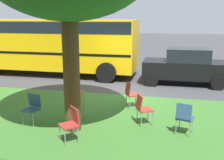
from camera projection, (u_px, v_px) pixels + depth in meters
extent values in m
plane|color=#424247|center=(117.00, 93.00, 11.14)|extent=(80.00, 80.00, 0.00)
cube|color=#3D752D|center=(95.00, 122.00, 8.11)|extent=(48.00, 6.00, 0.01)
cylinder|color=brown|center=(71.00, 67.00, 7.20)|extent=(0.44, 0.44, 3.53)
cube|color=#335184|center=(185.00, 118.00, 7.22)|extent=(0.51, 0.50, 0.04)
cube|color=#335184|center=(184.00, 112.00, 7.01)|extent=(0.41, 0.19, 0.40)
cylinder|color=gray|center=(193.00, 125.00, 7.33)|extent=(0.02, 0.02, 0.42)
cylinder|color=gray|center=(179.00, 123.00, 7.50)|extent=(0.02, 0.02, 0.42)
cylinder|color=gray|center=(190.00, 130.00, 7.04)|extent=(0.02, 0.02, 0.42)
cylinder|color=gray|center=(176.00, 127.00, 7.21)|extent=(0.02, 0.02, 0.42)
cube|color=#B7332D|center=(133.00, 95.00, 9.37)|extent=(0.55, 0.56, 0.04)
cube|color=#B7332D|center=(128.00, 88.00, 9.27)|extent=(0.26, 0.39, 0.40)
cylinder|color=gray|center=(139.00, 102.00, 9.29)|extent=(0.02, 0.02, 0.42)
cylinder|color=gray|center=(136.00, 99.00, 9.63)|extent=(0.02, 0.02, 0.42)
cylinder|color=gray|center=(130.00, 103.00, 9.21)|extent=(0.02, 0.02, 0.42)
cylinder|color=gray|center=(126.00, 100.00, 9.55)|extent=(0.02, 0.02, 0.42)
cube|color=#B7332D|center=(145.00, 110.00, 7.87)|extent=(0.55, 0.55, 0.04)
cube|color=#B7332D|center=(139.00, 102.00, 7.78)|extent=(0.26, 0.39, 0.40)
cylinder|color=gray|center=(153.00, 119.00, 7.80)|extent=(0.02, 0.02, 0.42)
cylinder|color=gray|center=(148.00, 114.00, 8.14)|extent=(0.02, 0.02, 0.42)
cylinder|color=gray|center=(141.00, 120.00, 7.72)|extent=(0.02, 0.02, 0.42)
cylinder|color=gray|center=(137.00, 115.00, 8.06)|extent=(0.02, 0.02, 0.42)
cube|color=#335184|center=(31.00, 110.00, 7.85)|extent=(0.47, 0.45, 0.04)
cube|color=#335184|center=(34.00, 100.00, 7.96)|extent=(0.41, 0.14, 0.40)
cylinder|color=gray|center=(23.00, 119.00, 7.81)|extent=(0.02, 0.02, 0.42)
cylinder|color=gray|center=(33.00, 120.00, 7.69)|extent=(0.02, 0.02, 0.42)
cylinder|color=gray|center=(30.00, 115.00, 8.12)|extent=(0.02, 0.02, 0.42)
cylinder|color=gray|center=(40.00, 116.00, 8.00)|extent=(0.02, 0.02, 0.42)
cube|color=#B7332D|center=(68.00, 125.00, 6.74)|extent=(0.58, 0.58, 0.04)
cube|color=#B7332D|center=(75.00, 115.00, 6.78)|extent=(0.34, 0.35, 0.40)
cylinder|color=gray|center=(60.00, 133.00, 6.86)|extent=(0.02, 0.02, 0.42)
cylinder|color=gray|center=(65.00, 138.00, 6.56)|extent=(0.02, 0.02, 0.42)
cylinder|color=gray|center=(72.00, 130.00, 7.03)|extent=(0.02, 0.02, 0.42)
cylinder|color=gray|center=(78.00, 135.00, 6.73)|extent=(0.02, 0.02, 0.42)
cube|color=olive|center=(75.00, 105.00, 8.33)|extent=(0.55, 0.56, 0.04)
cube|color=olive|center=(79.00, 98.00, 8.16)|extent=(0.26, 0.39, 0.40)
cylinder|color=gray|center=(76.00, 109.00, 8.62)|extent=(0.02, 0.02, 0.42)
cylinder|color=gray|center=(67.00, 112.00, 8.35)|extent=(0.02, 0.02, 0.42)
cylinder|color=gray|center=(83.00, 111.00, 8.40)|extent=(0.02, 0.02, 0.42)
cylinder|color=gray|center=(75.00, 114.00, 8.14)|extent=(0.02, 0.02, 0.42)
cube|color=black|center=(184.00, 69.00, 12.60)|extent=(3.70, 1.64, 0.76)
cube|color=#1E232B|center=(188.00, 55.00, 12.42)|extent=(1.90, 1.44, 0.64)
cylinder|color=black|center=(152.00, 80.00, 12.17)|extent=(0.60, 0.18, 0.60)
cylinder|color=black|center=(155.00, 72.00, 13.82)|extent=(0.60, 0.18, 0.60)
cylinder|color=black|center=(218.00, 83.00, 11.56)|extent=(0.60, 0.18, 0.60)
cylinder|color=black|center=(213.00, 75.00, 13.21)|extent=(0.60, 0.18, 0.60)
cube|color=yellow|center=(40.00, 44.00, 14.64)|extent=(10.40, 2.44, 2.50)
cube|color=black|center=(40.00, 50.00, 14.72)|extent=(10.30, 2.46, 0.12)
cube|color=black|center=(39.00, 27.00, 14.43)|extent=(10.30, 2.46, 0.56)
cylinder|color=black|center=(106.00, 73.00, 12.83)|extent=(0.96, 0.28, 0.96)
cylinder|color=black|center=(117.00, 64.00, 15.22)|extent=(0.96, 0.28, 0.96)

